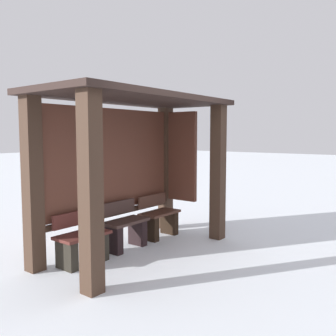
# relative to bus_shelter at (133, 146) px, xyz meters

# --- Properties ---
(ground_plane) EXTENTS (60.00, 60.00, 0.00)m
(ground_plane) POSITION_rel_bus_shelter_xyz_m (-0.09, -0.18, -1.60)
(ground_plane) COLOR white
(bus_shelter) EXTENTS (3.15, 1.51, 2.35)m
(bus_shelter) POSITION_rel_bus_shelter_xyz_m (0.00, 0.00, 0.00)
(bus_shelter) COLOR #3F2B1F
(bus_shelter) RESTS_ON ground
(bench_left_inside) EXTENTS (0.74, 0.40, 0.71)m
(bench_left_inside) POSITION_rel_bus_shelter_xyz_m (-0.93, 0.11, -1.31)
(bench_left_inside) COLOR #572822
(bench_left_inside) RESTS_ON ground
(bench_center_inside) EXTENTS (0.74, 0.37, 0.74)m
(bench_center_inside) POSITION_rel_bus_shelter_xyz_m (-0.09, 0.11, -1.29)
(bench_center_inside) COLOR #412D28
(bench_center_inside) RESTS_ON ground
(bench_right_inside) EXTENTS (0.74, 0.38, 0.73)m
(bench_right_inside) POSITION_rel_bus_shelter_xyz_m (0.75, 0.11, -1.29)
(bench_right_inside) COLOR #4F2F24
(bench_right_inside) RESTS_ON ground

